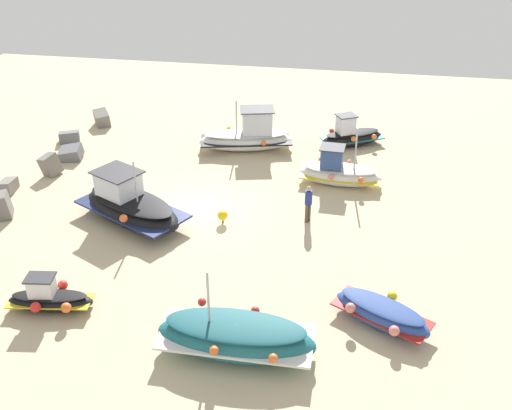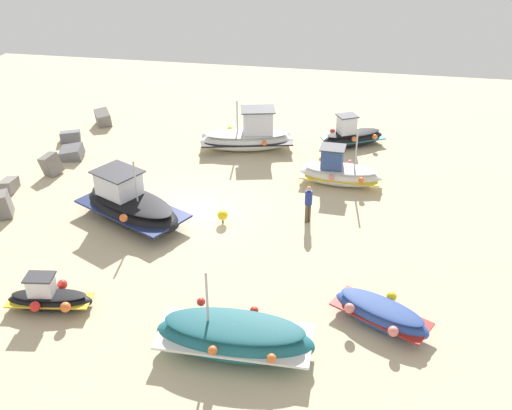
{
  "view_description": "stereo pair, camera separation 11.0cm",
  "coord_description": "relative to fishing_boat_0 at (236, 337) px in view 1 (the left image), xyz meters",
  "views": [
    {
      "loc": [
        -22.21,
        -6.98,
        13.24
      ],
      "look_at": [
        -0.44,
        -2.99,
        0.9
      ],
      "focal_mm": 40.95,
      "sensor_mm": 36.0,
      "label": 1
    },
    {
      "loc": [
        -22.19,
        -7.09,
        13.24
      ],
      "look_at": [
        -0.44,
        -2.99,
        0.9
      ],
      "focal_mm": 40.95,
      "sensor_mm": 36.0,
      "label": 2
    }
  ],
  "objects": [
    {
      "name": "breakwater_rocks",
      "position": [
        8.11,
        12.46,
        -0.25
      ],
      "size": [
        20.17,
        2.8,
        1.3
      ],
      "color": "slate",
      "rests_on": "ground_plane"
    },
    {
      "name": "person_walking",
      "position": [
        8.61,
        -1.39,
        0.36
      ],
      "size": [
        0.32,
        0.32,
        1.76
      ],
      "rotation": [
        0.0,
        0.0,
        3.98
      ],
      "color": "brown",
      "rests_on": "ground_plane"
    },
    {
      "name": "mooring_buoy_0",
      "position": [
        7.81,
        2.27,
        -0.26
      ],
      "size": [
        0.46,
        0.46,
        0.63
      ],
      "color": "#3F3F42",
      "rests_on": "ground_plane"
    },
    {
      "name": "fishing_boat_4",
      "position": [
        0.98,
        6.89,
        -0.21
      ],
      "size": [
        1.68,
        3.12,
        1.4
      ],
      "rotation": [
        0.0,
        0.0,
        1.72
      ],
      "color": "black",
      "rests_on": "ground_plane"
    },
    {
      "name": "fishing_boat_1",
      "position": [
        12.59,
        -2.51,
        -0.02
      ],
      "size": [
        2.05,
        4.15,
        3.06
      ],
      "rotation": [
        0.0,
        0.0,
        1.52
      ],
      "color": "white",
      "rests_on": "ground_plane"
    },
    {
      "name": "fishing_boat_3",
      "position": [
        7.33,
        6.33,
        0.1
      ],
      "size": [
        4.4,
        5.77,
        3.02
      ],
      "rotation": [
        0.0,
        0.0,
        1.1
      ],
      "color": "black",
      "rests_on": "ground_plane"
    },
    {
      "name": "fishing_boat_2",
      "position": [
        15.98,
        2.74,
        0.1
      ],
      "size": [
        3.18,
        5.55,
        2.9
      ],
      "rotation": [
        0.0,
        0.0,
        4.95
      ],
      "color": "white",
      "rests_on": "ground_plane"
    },
    {
      "name": "fishing_boat_6",
      "position": [
        17.57,
        -2.93,
        -0.08
      ],
      "size": [
        2.88,
        3.81,
        1.9
      ],
      "rotation": [
        0.0,
        0.0,
        2.08
      ],
      "color": "black",
      "rests_on": "ground_plane"
    },
    {
      "name": "fishing_boat_5",
      "position": [
        2.24,
        -4.55,
        -0.19
      ],
      "size": [
        2.68,
        3.63,
        0.95
      ],
      "rotation": [
        0.0,
        0.0,
        1.09
      ],
      "color": "#2D4C9E",
      "rests_on": "ground_plane"
    },
    {
      "name": "fishing_boat_0",
      "position": [
        0.0,
        0.0,
        0.0
      ],
      "size": [
        2.32,
        5.12,
        3.09
      ],
      "rotation": [
        0.0,
        0.0,
        4.72
      ],
      "color": "#1E6670",
      "rests_on": "ground_plane"
    },
    {
      "name": "ground_plane",
      "position": [
        8.53,
        3.82,
        -0.65
      ],
      "size": [
        47.82,
        47.82,
        0.0
      ],
      "primitive_type": "plane",
      "color": "beige"
    }
  ]
}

